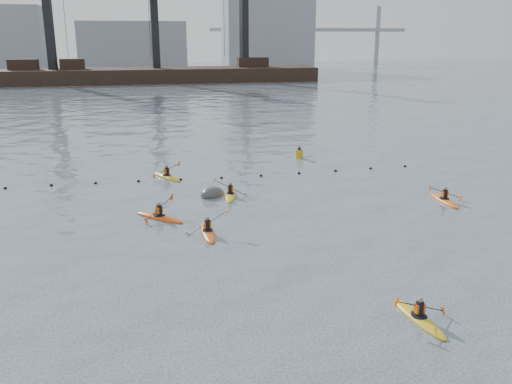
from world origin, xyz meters
The scene contains 12 objects.
ground centered at (0.00, 0.00, 0.00)m, with size 400.00×400.00×0.00m, color #353E4E.
float_line centered at (-0.50, 22.53, 0.03)m, with size 33.24×0.73×0.24m.
barge_pier centered at (-0.22, 110.00, 1.89)m, with size 72.00×19.30×29.50m.
skyline centered at (2.23, 150.27, 9.25)m, with size 141.00×28.00×22.00m.
kayaker_0 centered at (-1.49, 10.98, 0.10)m, with size 2.36×3.36×1.40m.
kayaker_1 centered at (5.00, 0.21, 0.10)m, with size 2.24×3.30×1.19m.
kayaker_2 centered at (-3.89, 14.01, 0.11)m, with size 2.99×2.96×1.31m.
kayaker_3 centered at (0.88, 17.62, 0.10)m, with size 2.26×3.33×1.32m.
kayaker_4 centered at (14.00, 13.55, 0.10)m, with size 2.33×3.41×1.26m.
kayaker_5 centered at (-2.91, 23.37, 0.10)m, with size 2.22×3.33×1.19m.
mooring_buoy centered at (-0.22, 18.12, 0.00)m, with size 2.26×1.34×1.13m, color #3F4245.
nav_buoy centered at (8.61, 27.70, 0.37)m, with size 0.67×0.67×1.22m.
Camera 1 is at (-4.76, -16.08, 10.16)m, focal length 38.00 mm.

